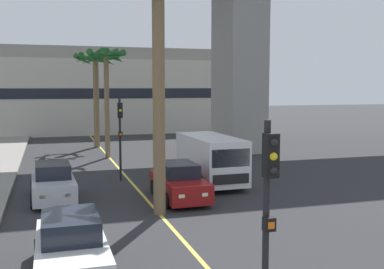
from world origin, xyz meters
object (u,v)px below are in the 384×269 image
Objects in this scene: palm_tree_far_median at (96,72)px; car_queue_third at (179,183)px; car_queue_front at (71,248)px; delivery_van at (211,158)px; traffic_light_median_near at (268,206)px; car_queue_second at (53,183)px; palm_tree_near_median at (159,37)px; palm_tree_mid_median at (106,67)px; traffic_light_median_far at (120,128)px.

car_queue_third is at bearing -85.28° from palm_tree_far_median.
delivery_van reaches higher than car_queue_front.
delivery_van is at bearing -76.48° from palm_tree_far_median.
car_queue_front and car_queue_third have the same top height.
delivery_van is 1.26× the size of traffic_light_median_near.
car_queue_second is 0.99× the size of traffic_light_median_near.
palm_tree_near_median is at bearing -42.40° from car_queue_second.
palm_tree_mid_median reaches higher than car_queue_second.
traffic_light_median_near reaches higher than car_queue_second.
delivery_van is 17.24m from palm_tree_far_median.
traffic_light_median_far is (3.34, 3.20, 1.99)m from car_queue_second.
car_queue_third is (5.11, -1.46, 0.00)m from car_queue_second.
palm_tree_near_median is (0.33, 9.60, 3.85)m from traffic_light_median_near.
traffic_light_median_far is at bearing 75.55° from car_queue_front.
traffic_light_median_far is at bearing 90.47° from traffic_light_median_near.
car_queue_front is 0.55× the size of palm_tree_far_median.
palm_tree_far_median is at bearing 82.82° from car_queue_front.
traffic_light_median_near is at bearing -89.53° from traffic_light_median_far.
palm_tree_mid_median is at bearing 72.03° from car_queue_second.
car_queue_third is 0.98× the size of traffic_light_median_far.
palm_tree_near_median is (-3.65, -4.59, 5.27)m from delivery_van.
car_queue_third is 0.98× the size of traffic_light_median_near.
palm_tree_near_median is 1.21× the size of palm_tree_mid_median.
car_queue_third is 5.37m from traffic_light_median_far.
car_queue_front is 5.91m from traffic_light_median_near.
palm_tree_far_median is (-1.54, 18.71, 5.24)m from car_queue_third.
palm_tree_far_median is at bearing 78.31° from car_queue_second.
car_queue_front is at bearing -126.56° from delivery_van.
traffic_light_median_far is at bearing 110.81° from car_queue_third.
traffic_light_median_far is (-4.11, 2.08, 1.43)m from delivery_van.
palm_tree_near_median is at bearing -86.07° from traffic_light_median_far.
traffic_light_median_far is (3.01, 11.68, 1.99)m from car_queue_front.
car_queue_front is 0.78× the size of delivery_van.
car_queue_front is 8.44m from palm_tree_near_median.
car_queue_second is 13.67m from traffic_light_median_near.
car_queue_front is 8.48m from car_queue_second.
palm_tree_near_median reaches higher than palm_tree_far_median.
car_queue_second and car_queue_third have the same top height.
palm_tree_far_median is (0.23, 14.05, 3.25)m from traffic_light_median_far.
car_queue_second is at bearing -136.21° from traffic_light_median_far.
palm_tree_far_median reaches higher than car_queue_third.
palm_tree_mid_median is (0.20, 24.40, 3.35)m from traffic_light_median_near.
palm_tree_far_median reaches higher than delivery_van.
palm_tree_mid_median is (-0.13, 14.80, -0.50)m from palm_tree_near_median.
car_queue_front is 26.46m from palm_tree_far_median.
traffic_light_median_near is (3.14, -4.59, 1.99)m from car_queue_front.
palm_tree_far_median is (-0.23, 20.72, -0.60)m from palm_tree_near_median.
traffic_light_median_near is 16.27m from traffic_light_median_far.
car_queue_third is 13.93m from palm_tree_mid_median.
palm_tree_near_median reaches higher than car_queue_second.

